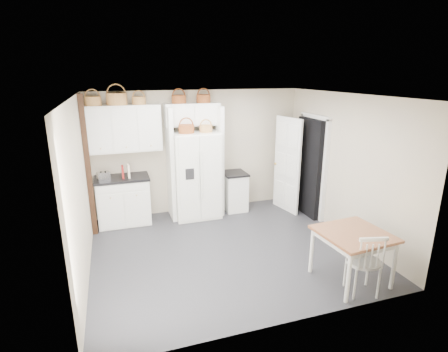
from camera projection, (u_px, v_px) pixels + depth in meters
name	position (u px, v px, depth m)	size (l,w,h in m)	color
floor	(227.00, 249.00, 6.07)	(4.50, 4.50, 0.00)	#313137
ceiling	(228.00, 96.00, 5.33)	(4.50, 4.50, 0.00)	white
wall_back	(198.00, 152.00, 7.52)	(4.50, 4.50, 0.00)	#AFA192
wall_left	(80.00, 191.00, 5.03)	(4.00, 4.00, 0.00)	#AFA192
wall_right	(345.00, 166.00, 6.36)	(4.00, 4.00, 0.00)	#AFA192
refrigerator	(196.00, 175.00, 7.26)	(0.93, 0.75, 1.80)	white
base_cab_left	(124.00, 201.00, 7.00)	(1.00, 0.63, 0.93)	white
base_cab_right	(234.00, 192.00, 7.72)	(0.46, 0.55, 0.81)	white
dining_table	(351.00, 257.00, 5.05)	(0.92, 0.92, 0.76)	brown
windsor_chair	(363.00, 262.00, 4.74)	(0.46, 0.42, 0.95)	white
counter_left	(122.00, 178.00, 6.87)	(1.04, 0.67, 0.04)	black
counter_right	(235.00, 173.00, 7.60)	(0.50, 0.59, 0.04)	black
toaster	(103.00, 176.00, 6.66)	(0.23, 0.13, 0.16)	silver
cookbook_red	(123.00, 172.00, 6.76)	(0.04, 0.16, 0.25)	maroon
cookbook_cream	(129.00, 171.00, 6.79)	(0.04, 0.17, 0.26)	#F2E3C5
basket_upper_a	(93.00, 101.00, 6.45)	(0.30, 0.30, 0.17)	olive
basket_upper_b	(117.00, 99.00, 6.56)	(0.38, 0.38, 0.22)	olive
basket_upper_c	(139.00, 101.00, 6.70)	(0.26, 0.26, 0.15)	olive
basket_bridge_a	(179.00, 99.00, 6.92)	(0.29, 0.29, 0.16)	brown
basket_bridge_b	(204.00, 99.00, 7.07)	(0.28, 0.28, 0.16)	brown
basket_fridge_a	(186.00, 129.00, 6.83)	(0.31, 0.31, 0.16)	brown
basket_fridge_b	(206.00, 129.00, 6.95)	(0.26, 0.26, 0.14)	olive
upper_cabinet	(124.00, 129.00, 6.75)	(1.40, 0.34, 0.90)	white
bridge_cabinet	(192.00, 114.00, 7.09)	(1.12, 0.34, 0.45)	white
fridge_panel_left	(170.00, 164.00, 7.10)	(0.08, 0.60, 2.30)	white
fridge_panel_right	(218.00, 160.00, 7.40)	(0.08, 0.60, 2.30)	white
trim_post	(88.00, 167.00, 6.28)	(0.09, 0.09, 2.60)	black
doorway_void	(310.00, 168.00, 7.33)	(0.18, 0.85, 2.05)	black
door_slab	(287.00, 165.00, 7.53)	(0.80, 0.04, 2.05)	white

